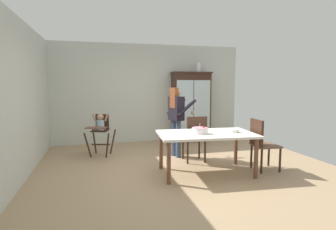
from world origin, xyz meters
The scene contains 12 objects.
ground_plane centered at (0.00, 0.00, 0.00)m, with size 6.24×6.24×0.00m, color tan.
wall_back centered at (0.00, 2.63, 1.35)m, with size 5.32×0.06×2.70m, color silver.
wall_left centered at (-2.63, 0.00, 1.35)m, with size 0.06×5.32×2.70m, color silver.
china_cabinet centered at (1.17, 2.37, 0.98)m, with size 1.11×0.48×1.95m.
ceramic_vase centered at (1.38, 2.37, 2.06)m, with size 0.13×0.13×0.27m.
high_chair_with_toddler centered at (-1.35, 1.33, 0.65)m, with size 0.73×0.81×0.95m.
adult_person centered at (0.28, 0.81, 0.97)m, with size 0.61×0.60×1.53m.
dining_table centered at (0.46, -0.43, 0.66)m, with size 1.77×1.13×0.74m.
birthday_cake centered at (0.33, -0.47, 0.79)m, with size 0.28×0.28×0.19m.
serving_bowl centered at (0.97, -0.51, 0.77)m, with size 0.18×0.18×0.06m, color silver.
dining_chair_far_side centered at (0.53, 0.28, 0.56)m, with size 0.46×0.46×0.96m.
dining_chair_right_end centered at (1.52, -0.52, 0.56)m, with size 0.47×0.47×0.96m.
Camera 1 is at (-1.41, -4.86, 1.60)m, focal length 28.98 mm.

